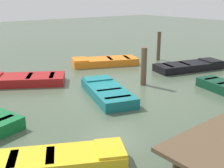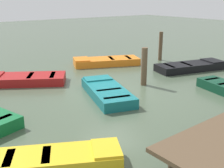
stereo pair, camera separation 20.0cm
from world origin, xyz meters
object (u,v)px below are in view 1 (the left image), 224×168
rowboat_orange (104,61)px  rowboat_yellow (62,160)px  rowboat_red (23,79)px  mooring_piling_center (144,67)px  rowboat_black (189,66)px  rowboat_teal (107,92)px  mooring_piling_mid_right (159,46)px

rowboat_orange → rowboat_yellow: bearing=71.2°
rowboat_orange → rowboat_red: bearing=31.1°
rowboat_orange → mooring_piling_center: size_ratio=2.36×
rowboat_red → rowboat_yellow: 7.50m
rowboat_black → rowboat_teal: bearing=-158.7°
rowboat_orange → rowboat_teal: same height
rowboat_black → rowboat_yellow: size_ratio=1.31×
rowboat_orange → mooring_piling_center: bearing=100.6°
rowboat_yellow → rowboat_black: bearing=49.3°
rowboat_teal → rowboat_yellow: bearing=148.5°
mooring_piling_mid_right → rowboat_yellow: bearing=33.3°
rowboat_orange → rowboat_black: same height
rowboat_orange → rowboat_black: size_ratio=0.99×
mooring_piling_center → rowboat_orange: bearing=-101.9°
mooring_piling_mid_right → mooring_piling_center: (4.53, 3.35, -0.04)m
rowboat_teal → mooring_piling_center: size_ratio=2.07×
rowboat_black → mooring_piling_mid_right: (-0.49, -2.88, 0.71)m
mooring_piling_mid_right → mooring_piling_center: 5.64m
rowboat_black → rowboat_teal: 6.41m
rowboat_orange → mooring_piling_mid_right: size_ratio=2.25×
rowboat_yellow → rowboat_red: bearing=103.6°
rowboat_orange → mooring_piling_mid_right: 3.82m
rowboat_red → mooring_piling_mid_right: size_ratio=2.17×
rowboat_teal → mooring_piling_mid_right: mooring_piling_mid_right is taller
mooring_piling_center → rowboat_black: bearing=-173.3°
rowboat_orange → rowboat_yellow: (7.14, 8.10, 0.00)m
rowboat_yellow → mooring_piling_mid_right: (-10.74, -7.06, 0.71)m
rowboat_teal → mooring_piling_mid_right: (-6.85, -3.63, 0.71)m
rowboat_red → rowboat_teal: 4.41m
rowboat_red → rowboat_yellow: bearing=107.7°
rowboat_yellow → mooring_piling_center: mooring_piling_center is taller
mooring_piling_mid_right → rowboat_red: bearing=-1.5°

